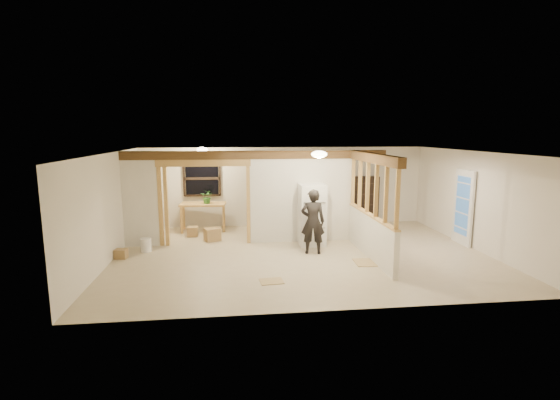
{
  "coord_description": "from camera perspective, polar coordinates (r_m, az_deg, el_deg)",
  "views": [
    {
      "loc": [
        -1.66,
        -9.53,
        2.98
      ],
      "look_at": [
        -0.49,
        0.4,
        1.3
      ],
      "focal_mm": 26.0,
      "sensor_mm": 36.0,
      "label": 1
    }
  ],
  "objects": [
    {
      "name": "refrigerator",
      "position": [
        10.77,
        4.52,
        -2.08
      ],
      "size": [
        0.67,
        0.65,
        1.62
      ],
      "primitive_type": "cube",
      "color": "white",
      "rests_on": "floor"
    },
    {
      "name": "box_util_b",
      "position": [
        12.0,
        -12.2,
        -4.35
      ],
      "size": [
        0.3,
        0.3,
        0.28
      ],
      "primitive_type": "cube",
      "rotation": [
        0.0,
        0.0,
        0.02
      ],
      "color": "#9F7C4D",
      "rests_on": "floor"
    },
    {
      "name": "box_util_a",
      "position": [
        11.43,
        -9.5,
        -4.79
      ],
      "size": [
        0.51,
        0.48,
        0.34
      ],
      "primitive_type": "cube",
      "rotation": [
        0.0,
        0.0,
        0.41
      ],
      "color": "#9F7C4D",
      "rests_on": "floor"
    },
    {
      "name": "bucket",
      "position": [
        10.79,
        -18.34,
        -6.03
      ],
      "size": [
        0.28,
        0.28,
        0.34
      ],
      "primitive_type": "cylinder",
      "rotation": [
        0.0,
        0.0,
        -0.05
      ],
      "color": "silver",
      "rests_on": "floor"
    },
    {
      "name": "ceiling_dome_main",
      "position": [
        9.25,
        5.53,
        6.43
      ],
      "size": [
        0.36,
        0.36,
        0.16
      ],
      "primitive_type": "ellipsoid",
      "color": "#FFEABF",
      "rests_on": "ceiling"
    },
    {
      "name": "doorway_frame",
      "position": [
        10.92,
        -10.53,
        -0.51
      ],
      "size": [
        2.46,
        0.14,
        2.2
      ],
      "primitive_type": "cube",
      "color": "tan",
      "rests_on": "floor"
    },
    {
      "name": "wall_back",
      "position": [
        13.0,
        0.66,
        1.92
      ],
      "size": [
        9.0,
        0.01,
        2.5
      ],
      "primitive_type": "cube",
      "color": "silver",
      "rests_on": "floor"
    },
    {
      "name": "wall_front",
      "position": [
        6.72,
        7.82,
        -5.44
      ],
      "size": [
        9.0,
        0.01,
        2.5
      ],
      "primitive_type": "cube",
      "color": "silver",
      "rests_on": "floor"
    },
    {
      "name": "floor_panel_near",
      "position": [
        9.65,
        12.19,
        -8.58
      ],
      "size": [
        0.6,
        0.6,
        0.02
      ],
      "primitive_type": "cube",
      "rotation": [
        0.0,
        0.0,
        -0.05
      ],
      "color": "tan",
      "rests_on": "floor"
    },
    {
      "name": "wall_left",
      "position": [
        10.09,
        -22.98,
        -1.07
      ],
      "size": [
        0.01,
        6.5,
        2.5
      ],
      "primitive_type": "cube",
      "color": "silver",
      "rests_on": "floor"
    },
    {
      "name": "work_table",
      "position": [
        12.55,
        -10.73,
        -2.36
      ],
      "size": [
        1.4,
        0.79,
        0.85
      ],
      "primitive_type": "cube",
      "rotation": [
        0.0,
        0.0,
        -0.08
      ],
      "color": "tan",
      "rests_on": "floor"
    },
    {
      "name": "header_beam_back",
      "position": [
        10.77,
        -3.24,
        6.36
      ],
      "size": [
        7.0,
        0.18,
        0.22
      ],
      "primitive_type": "cube",
      "color": "brown",
      "rests_on": "ceiling"
    },
    {
      "name": "partition_left_stub",
      "position": [
        11.13,
        -19.05,
        0.09
      ],
      "size": [
        0.9,
        0.12,
        2.5
      ],
      "primitive_type": "cube",
      "color": "silver",
      "rests_on": "floor"
    },
    {
      "name": "header_beam_right",
      "position": [
        9.71,
        12.95,
        5.78
      ],
      "size": [
        0.18,
        3.3,
        0.22
      ],
      "primitive_type": "cube",
      "color": "brown",
      "rests_on": "ceiling"
    },
    {
      "name": "partition_center",
      "position": [
        11.03,
        3.06,
        0.52
      ],
      "size": [
        2.8,
        0.12,
        2.5
      ],
      "primitive_type": "cube",
      "color": "silver",
      "rests_on": "floor"
    },
    {
      "name": "shop_vac",
      "position": [
        12.36,
        -17.5,
        -3.45
      ],
      "size": [
        0.52,
        0.52,
        0.58
      ],
      "primitive_type": "cylinder",
      "rotation": [
        0.0,
        0.0,
        -0.19
      ],
      "color": "maroon",
      "rests_on": "floor"
    },
    {
      "name": "bookshelf",
      "position": [
        13.48,
        12.01,
        -0.04
      ],
      "size": [
        0.78,
        0.26,
        1.56
      ],
      "primitive_type": "cube",
      "color": "black",
      "rests_on": "floor"
    },
    {
      "name": "floor",
      "position": [
        10.12,
        3.03,
        -7.6
      ],
      "size": [
        9.0,
        6.5,
        0.01
      ],
      "primitive_type": "cube",
      "color": "#BDAD8D",
      "rests_on": "ground"
    },
    {
      "name": "floor_panel_far",
      "position": [
        8.33,
        -1.2,
        -11.35
      ],
      "size": [
        0.5,
        0.41,
        0.01
      ],
      "primitive_type": "cube",
      "rotation": [
        0.0,
        0.0,
        0.09
      ],
      "color": "tan",
      "rests_on": "floor"
    },
    {
      "name": "hanging_bulb",
      "position": [
        11.16,
        -8.51,
        5.35
      ],
      "size": [
        0.07,
        0.07,
        0.07
      ],
      "primitive_type": "ellipsoid",
      "color": "#FFD88C",
      "rests_on": "ceiling"
    },
    {
      "name": "potted_plant",
      "position": [
        12.35,
        -10.19,
        0.45
      ],
      "size": [
        0.47,
        0.44,
        0.41
      ],
      "primitive_type": "imported",
      "rotation": [
        0.0,
        0.0,
        -0.38
      ],
      "color": "#3F722E",
      "rests_on": "work_table"
    },
    {
      "name": "french_door",
      "position": [
        11.81,
        24.37,
        -0.95
      ],
      "size": [
        0.12,
        0.86,
        2.0
      ],
      "primitive_type": "cube",
      "color": "white",
      "rests_on": "floor"
    },
    {
      "name": "stud_partition",
      "position": [
        9.78,
        12.8,
        1.57
      ],
      "size": [
        0.14,
        3.2,
        1.32
      ],
      "primitive_type": "cube",
      "color": "tan",
      "rests_on": "pony_wall"
    },
    {
      "name": "box_front",
      "position": [
        10.45,
        -21.45,
        -7.06
      ],
      "size": [
        0.3,
        0.26,
        0.22
      ],
      "primitive_type": "cube",
      "rotation": [
        0.0,
        0.0,
        -0.14
      ],
      "color": "#9F7C4D",
      "rests_on": "floor"
    },
    {
      "name": "wall_right",
      "position": [
        11.48,
        25.82,
        -0.07
      ],
      "size": [
        0.01,
        6.5,
        2.5
      ],
      "primitive_type": "cube",
      "color": "silver",
      "rests_on": "floor"
    },
    {
      "name": "ceiling_dome_util",
      "position": [
        11.87,
        -10.87,
        6.98
      ],
      "size": [
        0.32,
        0.32,
        0.14
      ],
      "primitive_type": "ellipsoid",
      "color": "#FFEABF",
      "rests_on": "ceiling"
    },
    {
      "name": "ceiling",
      "position": [
        9.68,
        3.16,
        6.71
      ],
      "size": [
        9.0,
        6.5,
        0.01
      ],
      "primitive_type": "cube",
      "color": "white"
    },
    {
      "name": "woman",
      "position": [
        9.99,
        4.64,
        -3.03
      ],
      "size": [
        0.65,
        0.48,
        1.61
      ],
      "primitive_type": "imported",
      "rotation": [
        0.0,
        0.0,
        2.97
      ],
      "color": "black",
      "rests_on": "floor"
    },
    {
      "name": "window_back",
      "position": [
        12.81,
        -10.92,
        2.98
      ],
      "size": [
        1.12,
        0.1,
        1.1
      ],
      "primitive_type": "cube",
      "color": "black",
      "rests_on": "wall_back"
    },
    {
      "name": "pony_wall",
      "position": [
        10.01,
        12.55,
        -5.02
      ],
      "size": [
        0.12,
        3.2,
        1.0
      ],
      "primitive_type": "cube",
      "color": "silver",
      "rests_on": "floor"
    }
  ]
}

